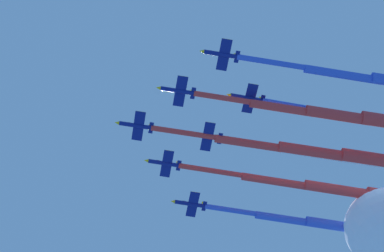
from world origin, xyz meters
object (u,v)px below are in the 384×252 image
at_px(jet_port_inner, 340,115).
at_px(jet_starboard_inner, 344,190).
at_px(jet_port_mid, 379,162).
at_px(jet_port_outer, 337,225).
at_px(jet_lead, 318,152).

bearing_deg(jet_port_inner, jet_starboard_inner, 39.04).
relative_size(jet_port_mid, jet_port_outer, 1.10).
bearing_deg(jet_lead, jet_port_inner, -107.20).
bearing_deg(jet_lead, jet_starboard_inner, 15.36).
relative_size(jet_lead, jet_starboard_inner, 0.96).
bearing_deg(jet_port_inner, jet_port_outer, 43.71).
relative_size(jet_port_inner, jet_starboard_inner, 0.85).
height_order(jet_starboard_inner, jet_port_mid, jet_starboard_inner).
bearing_deg(jet_port_mid, jet_lead, 148.39).
distance_m(jet_lead, jet_port_inner, 11.55).
xyz_separation_m(jet_lead, jet_port_outer, (22.10, 13.36, 3.35)).
height_order(jet_port_mid, jet_port_outer, jet_port_outer).
height_order(jet_lead, jet_port_mid, jet_port_mid).
bearing_deg(jet_port_outer, jet_port_inner, -136.29).
relative_size(jet_starboard_inner, jet_port_mid, 1.07).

